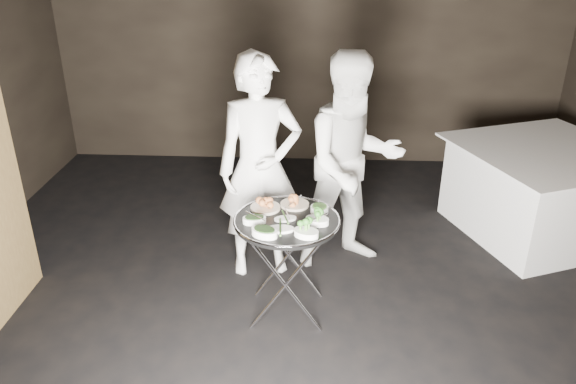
{
  "coord_description": "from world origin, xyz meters",
  "views": [
    {
      "loc": [
        0.11,
        -3.17,
        2.68
      ],
      "look_at": [
        -0.09,
        0.48,
        0.95
      ],
      "focal_mm": 35.0,
      "sensor_mm": 36.0,
      "label": 1
    }
  ],
  "objects_px": {
    "waiter_right": "(353,163)",
    "dining_table": "(541,191)",
    "waiter_left": "(260,168)",
    "tray_stand": "(287,263)",
    "serving_tray": "(287,221)"
  },
  "relations": [
    {
      "from": "tray_stand",
      "to": "waiter_right",
      "type": "bearing_deg",
      "value": 57.92
    },
    {
      "from": "waiter_left",
      "to": "dining_table",
      "type": "xyz_separation_m",
      "value": [
        2.58,
        0.77,
        -0.5
      ]
    },
    {
      "from": "waiter_right",
      "to": "dining_table",
      "type": "height_order",
      "value": "waiter_right"
    },
    {
      "from": "tray_stand",
      "to": "dining_table",
      "type": "bearing_deg",
      "value": 31.03
    },
    {
      "from": "serving_tray",
      "to": "dining_table",
      "type": "bearing_deg",
      "value": 31.03
    },
    {
      "from": "tray_stand",
      "to": "waiter_left",
      "type": "bearing_deg",
      "value": 111.78
    },
    {
      "from": "serving_tray",
      "to": "waiter_right",
      "type": "xyz_separation_m",
      "value": [
        0.5,
        0.79,
        0.13
      ]
    },
    {
      "from": "tray_stand",
      "to": "waiter_left",
      "type": "height_order",
      "value": "waiter_left"
    },
    {
      "from": "serving_tray",
      "to": "waiter_right",
      "type": "relative_size",
      "value": 0.41
    },
    {
      "from": "tray_stand",
      "to": "waiter_right",
      "type": "relative_size",
      "value": 0.43
    },
    {
      "from": "serving_tray",
      "to": "waiter_left",
      "type": "height_order",
      "value": "waiter_left"
    },
    {
      "from": "serving_tray",
      "to": "waiter_left",
      "type": "relative_size",
      "value": 0.41
    },
    {
      "from": "dining_table",
      "to": "tray_stand",
      "type": "bearing_deg",
      "value": -148.97
    },
    {
      "from": "waiter_left",
      "to": "waiter_right",
      "type": "xyz_separation_m",
      "value": [
        0.75,
        0.17,
        -0.01
      ]
    },
    {
      "from": "tray_stand",
      "to": "waiter_right",
      "type": "height_order",
      "value": "waiter_right"
    }
  ]
}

